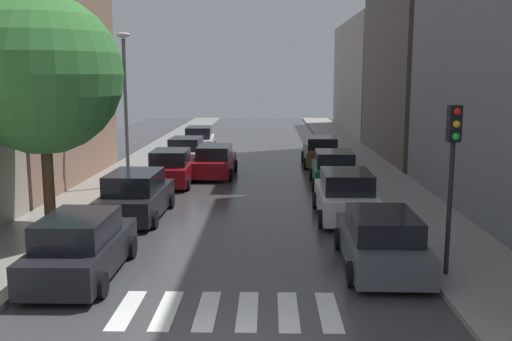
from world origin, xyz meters
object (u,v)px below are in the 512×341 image
parked_car_right_fourth (321,152)px  lamp_post_left (125,99)px  parked_car_right_nearest (381,241)px  street_tree_left (42,75)px  parked_car_left_fifth (199,141)px  car_midroad (215,162)px  parked_car_right_second (345,196)px  parked_car_left_second (136,196)px  traffic_light_right_corner (453,153)px  parked_car_left_fourth (187,153)px  parked_car_left_third (171,169)px  parked_car_left_nearest (81,248)px  parked_car_right_third (334,170)px

parked_car_right_fourth → lamp_post_left: bearing=128.1°
parked_car_right_nearest → street_tree_left: (-10.15, 2.87, 4.46)m
parked_car_left_fifth → car_midroad: parked_car_left_fifth is taller
parked_car_right_second → parked_car_right_fourth: size_ratio=1.04×
parked_car_left_second → traffic_light_right_corner: (9.40, -6.29, 2.48)m
parked_car_left_fourth → car_midroad: size_ratio=0.95×
parked_car_left_third → traffic_light_right_corner: traffic_light_right_corner is taller
parked_car_left_fifth → lamp_post_left: bearing=168.9°
parked_car_left_nearest → traffic_light_right_corner: traffic_light_right_corner is taller
parked_car_left_second → parked_car_right_second: size_ratio=1.05×
parked_car_right_third → street_tree_left: (-10.17, -8.65, 4.40)m
parked_car_right_fourth → traffic_light_right_corner: traffic_light_right_corner is taller
parked_car_left_third → parked_car_right_second: bearing=-130.6°
parked_car_right_second → parked_car_right_fourth: parked_car_right_second is taller
parked_car_left_third → parked_car_right_fourth: 9.90m
parked_car_right_second → parked_car_left_fifth: bearing=23.8°
parked_car_right_nearest → street_tree_left: street_tree_left is taller
parked_car_right_fourth → lamp_post_left: size_ratio=0.63×
parked_car_left_fourth → parked_car_left_fifth: bearing=0.7°
parked_car_right_third → traffic_light_right_corner: 12.82m
parked_car_right_nearest → parked_car_right_second: parked_car_right_second is taller
parked_car_right_nearest → parked_car_right_second: size_ratio=1.05×
parked_car_left_nearest → parked_car_right_nearest: bearing=-83.5°
car_midroad → traffic_light_right_corner: bearing=-152.7°
parked_car_right_second → lamp_post_left: 11.14m
parked_car_left_fourth → traffic_light_right_corner: traffic_light_right_corner is taller
parked_car_right_second → parked_car_left_fourth: bearing=33.1°
parked_car_left_second → parked_car_right_fourth: size_ratio=1.09×
parked_car_left_nearest → traffic_light_right_corner: size_ratio=1.06×
parked_car_left_nearest → parked_car_right_nearest: (7.90, 0.93, -0.05)m
car_midroad → lamp_post_left: bearing=135.5°
parked_car_left_third → parked_car_right_third: bearing=-92.0°
parked_car_left_nearest → parked_car_left_third: (0.19, 12.62, 0.02)m
parked_car_right_fourth → lamp_post_left: lamp_post_left is taller
parked_car_left_fifth → parked_car_right_second: size_ratio=1.02×
parked_car_left_second → parked_car_left_fourth: 11.98m
parked_car_left_nearest → parked_car_right_fourth: size_ratio=1.05×
car_midroad → street_tree_left: bearing=160.7°
car_midroad → lamp_post_left: lamp_post_left is taller
parked_car_right_nearest → lamp_post_left: 14.69m
parked_car_left_second → parked_car_right_fourth: parked_car_left_second is taller
parked_car_left_third → parked_car_left_second: bearing=177.3°
traffic_light_right_corner → lamp_post_left: size_ratio=0.62×
parked_car_left_fifth → traffic_light_right_corner: bearing=-161.8°
parked_car_left_nearest → parked_car_right_fourth: parked_car_right_fourth is taller
traffic_light_right_corner → parked_car_right_second: bearing=105.1°
parked_car_left_third → parked_car_right_third: parked_car_left_third is taller
parked_car_right_nearest → parked_car_left_nearest: bearing=97.6°
parked_car_left_second → parked_car_right_nearest: bearing=-123.0°
parked_car_right_nearest → lamp_post_left: bearing=42.6°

